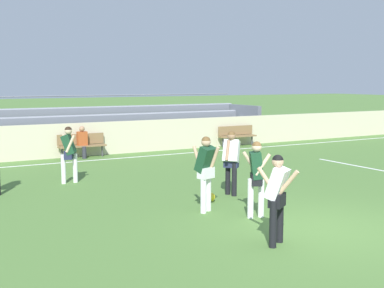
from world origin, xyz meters
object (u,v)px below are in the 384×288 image
object	(u,v)px
player_white_on_ball	(231,157)
soccer_ball	(211,197)
spectator_seated	(82,140)
player_white_overlapping	(277,192)
bench_far_right	(82,143)
bleacher_stand	(86,126)
player_dark_trailing_run	(69,150)
player_dark_challenging	(256,173)
player_dark_pressing_high	(206,167)
bench_near_bin	(237,134)

from	to	relation	value
player_white_on_ball	soccer_ball	bearing A→B (deg)	-156.93
spectator_seated	player_white_on_ball	world-z (taller)	player_white_on_ball
spectator_seated	player_white_overlapping	size ratio (longest dim) A/B	0.75
bench_far_right	soccer_ball	world-z (taller)	bench_far_right
player_white_on_ball	soccer_ball	size ratio (longest dim) A/B	7.48
bleacher_stand	player_dark_trailing_run	bearing A→B (deg)	-110.98
bleacher_stand	spectator_seated	xyz separation A→B (m)	(-1.14, -3.15, -0.22)
player_dark_trailing_run	bench_far_right	bearing A→B (deg)	68.74
player_dark_challenging	player_dark_trailing_run	size ratio (longest dim) A/B	1.01
bench_far_right	soccer_ball	xyz separation A→B (m)	(0.53, -8.53, -0.44)
spectator_seated	player_dark_pressing_high	distance (m)	9.21
player_dark_pressing_high	player_dark_trailing_run	xyz separation A→B (m)	(-1.72, 4.70, -0.05)
spectator_seated	player_dark_challenging	xyz separation A→B (m)	(0.61, -10.13, 0.27)
bench_near_bin	player_dark_challenging	size ratio (longest dim) A/B	1.10
bleacher_stand	spectator_seated	size ratio (longest dim) A/B	14.00
bench_near_bin	spectator_seated	distance (m)	7.10
spectator_seated	bench_far_right	bearing A→B (deg)	90.00
spectator_seated	player_white_on_ball	bearing A→B (deg)	-80.49
spectator_seated	player_dark_challenging	world-z (taller)	player_dark_challenging
bleacher_stand	soccer_ball	size ratio (longest dim) A/B	76.98
bench_near_bin	player_white_overlapping	xyz separation A→B (m)	(-7.26, -11.92, 0.41)
bench_near_bin	player_dark_trailing_run	bearing A→B (deg)	-152.56
bench_far_right	player_white_overlapping	distance (m)	11.92
bench_far_right	player_dark_pressing_high	world-z (taller)	player_dark_pressing_high
player_white_on_ball	player_dark_trailing_run	size ratio (longest dim) A/B	1.02
bleacher_stand	soccer_ball	xyz separation A→B (m)	(-0.61, -11.56, -0.81)
bench_far_right	bench_near_bin	world-z (taller)	same
bleacher_stand	player_dark_pressing_high	bearing A→B (deg)	-95.61
bench_near_bin	bench_far_right	bearing A→B (deg)	180.00
player_dark_challenging	player_dark_trailing_run	world-z (taller)	player_dark_challenging
bleacher_stand	player_dark_trailing_run	xyz separation A→B (m)	(-2.93, -7.65, 0.04)
player_white_on_ball	player_dark_pressing_high	bearing A→B (deg)	-141.44
bench_near_bin	player_white_overlapping	world-z (taller)	player_white_overlapping
player_dark_challenging	bench_far_right	bearing A→B (deg)	93.39
bleacher_stand	soccer_ball	bearing A→B (deg)	-93.00
player_white_on_ball	player_dark_challenging	xyz separation A→B (m)	(-0.74, -2.07, -0.00)
bleacher_stand	bench_near_bin	xyz separation A→B (m)	(5.96, -3.03, -0.37)
player_dark_pressing_high	bench_near_bin	bearing A→B (deg)	52.43
player_dark_pressing_high	player_dark_challenging	distance (m)	1.16
bleacher_stand	player_dark_pressing_high	xyz separation A→B (m)	(-1.21, -12.35, 0.09)
spectator_seated	soccer_ball	size ratio (longest dim) A/B	5.50
bleacher_stand	player_dark_pressing_high	world-z (taller)	bleacher_stand
bleacher_stand	soccer_ball	distance (m)	11.61
spectator_seated	player_white_on_ball	distance (m)	8.18
bench_far_right	spectator_seated	bearing A→B (deg)	-90.00
player_dark_trailing_run	bleacher_stand	bearing A→B (deg)	69.02
player_white_overlapping	player_dark_challenging	bearing A→B (deg)	65.09
spectator_seated	soccer_ball	world-z (taller)	spectator_seated
bench_near_bin	player_dark_challenging	world-z (taller)	player_dark_challenging
bench_near_bin	player_dark_trailing_run	distance (m)	10.02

